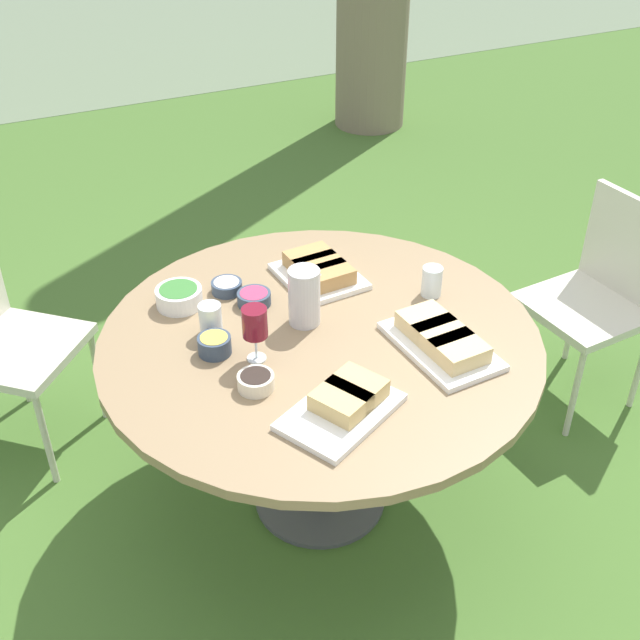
% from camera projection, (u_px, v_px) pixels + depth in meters
% --- Properties ---
extents(ground_plane, '(40.00, 40.00, 0.00)m').
position_uv_depth(ground_plane, '(320.00, 498.00, 3.01)').
color(ground_plane, '#446B2B').
extents(river_strip, '(40.00, 4.74, 0.01)m').
position_uv_depth(river_strip, '(26.00, 38.00, 8.12)').
color(river_strip, '#6B7F5B').
rests_on(river_strip, ground_plane).
extents(dining_table, '(1.43, 1.43, 0.75)m').
position_uv_depth(dining_table, '(320.00, 358.00, 2.64)').
color(dining_table, '#4C4C51').
rests_on(dining_table, ground_plane).
extents(chair_near_left, '(0.45, 0.47, 0.89)m').
position_uv_depth(chair_near_left, '(602.00, 288.00, 3.25)').
color(chair_near_left, beige).
rests_on(chair_near_left, ground_plane).
extents(water_pitcher, '(0.11, 0.10, 0.20)m').
position_uv_depth(water_pitcher, '(304.00, 297.00, 2.59)').
color(water_pitcher, silver).
rests_on(water_pitcher, dining_table).
extents(wine_glass, '(0.08, 0.08, 0.19)m').
position_uv_depth(wine_glass, '(255.00, 324.00, 2.41)').
color(wine_glass, silver).
rests_on(wine_glass, dining_table).
extents(platter_bread_main, '(0.25, 0.40, 0.08)m').
position_uv_depth(platter_bread_main, '(441.00, 340.00, 2.50)').
color(platter_bread_main, white).
rests_on(platter_bread_main, dining_table).
extents(platter_charcuterie, '(0.28, 0.33, 0.07)m').
position_uv_depth(platter_charcuterie, '(319.00, 271.00, 2.85)').
color(platter_charcuterie, white).
rests_on(platter_charcuterie, dining_table).
extents(platter_sandwich_side, '(0.41, 0.36, 0.07)m').
position_uv_depth(platter_sandwich_side, '(345.00, 403.00, 2.26)').
color(platter_sandwich_side, white).
rests_on(platter_sandwich_side, dining_table).
extents(bowl_fries, '(0.11, 0.11, 0.06)m').
position_uv_depth(bowl_fries, '(214.00, 344.00, 2.49)').
color(bowl_fries, '#334256').
rests_on(bowl_fries, dining_table).
extents(bowl_salad, '(0.16, 0.16, 0.07)m').
position_uv_depth(bowl_salad, '(179.00, 296.00, 2.71)').
color(bowl_salad, white).
rests_on(bowl_salad, dining_table).
extents(bowl_olives, '(0.11, 0.11, 0.05)m').
position_uv_depth(bowl_olives, '(256.00, 381.00, 2.35)').
color(bowl_olives, beige).
rests_on(bowl_olives, dining_table).
extents(bowl_dip_red, '(0.12, 0.12, 0.05)m').
position_uv_depth(bowl_dip_red, '(254.00, 298.00, 2.72)').
color(bowl_dip_red, '#334256').
rests_on(bowl_dip_red, dining_table).
extents(bowl_dip_cream, '(0.11, 0.11, 0.04)m').
position_uv_depth(bowl_dip_cream, '(227.00, 286.00, 2.79)').
color(bowl_dip_cream, '#334256').
rests_on(bowl_dip_cream, dining_table).
extents(cup_water_near, '(0.07, 0.07, 0.11)m').
position_uv_depth(cup_water_near, '(211.00, 319.00, 2.56)').
color(cup_water_near, silver).
rests_on(cup_water_near, dining_table).
extents(cup_water_far, '(0.07, 0.07, 0.11)m').
position_uv_depth(cup_water_far, '(432.00, 281.00, 2.75)').
color(cup_water_far, silver).
rests_on(cup_water_far, dining_table).
extents(handbag, '(0.30, 0.14, 0.37)m').
position_uv_depth(handbag, '(336.00, 280.00, 4.05)').
color(handbag, maroon).
rests_on(handbag, ground_plane).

